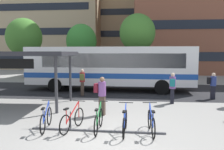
% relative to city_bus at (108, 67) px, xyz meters
% --- Properties ---
extents(ground, '(200.00, 200.00, 0.00)m').
position_rel_city_bus_xyz_m(ground, '(0.98, -9.24, -1.78)').
color(ground, gray).
extents(bus_lane_asphalt, '(80.00, 7.20, 0.01)m').
position_rel_city_bus_xyz_m(bus_lane_asphalt, '(0.98, -0.00, -1.77)').
color(bus_lane_asphalt, '#232326').
rests_on(bus_lane_asphalt, ground).
extents(city_bus, '(12.10, 2.98, 3.20)m').
position_rel_city_bus_xyz_m(city_bus, '(0.00, 0.00, 0.00)').
color(city_bus, white).
rests_on(city_bus, ground).
extents(bike_rack, '(4.80, 0.18, 0.70)m').
position_rel_city_bus_xyz_m(bike_rack, '(0.54, -8.78, -1.68)').
color(bike_rack, '#47474C').
rests_on(bike_rack, ground).
extents(parked_bicycle_blue_0, '(0.52, 1.71, 0.99)m').
position_rel_city_bus_xyz_m(parked_bicycle_blue_0, '(-1.33, -8.72, -1.39)').
color(parked_bicycle_blue_0, black).
rests_on(parked_bicycle_blue_0, ground).
extents(parked_bicycle_red_1, '(0.61, 1.68, 0.99)m').
position_rel_city_bus_xyz_m(parked_bicycle_red_1, '(-0.37, -8.71, -1.39)').
color(parked_bicycle_red_1, black).
rests_on(parked_bicycle_red_1, ground).
extents(parked_bicycle_green_2, '(0.52, 1.72, 0.99)m').
position_rel_city_bus_xyz_m(parked_bicycle_green_2, '(0.59, -8.71, -1.39)').
color(parked_bicycle_green_2, black).
rests_on(parked_bicycle_green_2, ground).
extents(parked_bicycle_blue_3, '(0.52, 1.72, 0.99)m').
position_rel_city_bus_xyz_m(parked_bicycle_blue_3, '(1.53, -8.85, -1.39)').
color(parked_bicycle_blue_3, black).
rests_on(parked_bicycle_blue_3, ground).
extents(parked_bicycle_blue_4, '(0.52, 1.72, 0.99)m').
position_rel_city_bus_xyz_m(parked_bicycle_blue_4, '(2.44, -8.77, -1.39)').
color(parked_bicycle_blue_4, black).
rests_on(parked_bicycle_blue_4, ground).
extents(transit_shelter, '(6.28, 3.69, 2.84)m').
position_rel_city_bus_xyz_m(transit_shelter, '(-4.43, -5.31, 0.89)').
color(transit_shelter, '#38383D').
rests_on(transit_shelter, ground).
extents(commuter_olive_pack_0, '(0.39, 0.56, 1.74)m').
position_rel_city_bus_xyz_m(commuter_olive_pack_0, '(-1.46, -2.26, -0.77)').
color(commuter_olive_pack_0, '#47382D').
rests_on(commuter_olive_pack_0, ground).
extents(commuter_maroon_pack_2, '(0.57, 0.40, 1.73)m').
position_rel_city_bus_xyz_m(commuter_maroon_pack_2, '(0.40, -6.65, -0.78)').
color(commuter_maroon_pack_2, '#47382D').
rests_on(commuter_maroon_pack_2, ground).
extents(commuter_teal_pack_5, '(0.40, 0.57, 1.70)m').
position_rel_city_bus_xyz_m(commuter_teal_pack_5, '(3.96, -4.01, -0.80)').
color(commuter_teal_pack_5, black).
rests_on(commuter_teal_pack_5, ground).
extents(commuter_black_pack_6, '(0.57, 0.39, 1.59)m').
position_rel_city_bus_xyz_m(commuter_black_pack_6, '(6.56, -2.60, -0.86)').
color(commuter_black_pack_6, black).
rests_on(commuter_black_pack_6, ground).
extents(street_tree_0, '(3.80, 3.80, 6.49)m').
position_rel_city_bus_xyz_m(street_tree_0, '(-9.92, 7.09, 2.65)').
color(street_tree_0, brown).
rests_on(street_tree_0, ground).
extents(street_tree_1, '(3.35, 3.35, 5.95)m').
position_rel_city_bus_xyz_m(street_tree_1, '(-3.90, 8.26, 2.27)').
color(street_tree_1, brown).
rests_on(street_tree_1, ground).
extents(street_tree_2, '(3.42, 3.42, 6.52)m').
position_rel_city_bus_xyz_m(street_tree_2, '(2.20, 5.61, 2.91)').
color(street_tree_2, brown).
rests_on(street_tree_2, ground).
extents(building_left_wing, '(17.34, 10.45, 19.26)m').
position_rel_city_bus_xyz_m(building_left_wing, '(-12.73, 23.94, 7.86)').
color(building_left_wing, tan).
rests_on(building_left_wing, ground).
extents(building_centre_block, '(18.33, 11.82, 15.44)m').
position_rel_city_bus_xyz_m(building_centre_block, '(-2.51, 30.26, 5.95)').
color(building_centre_block, tan).
rests_on(building_centre_block, ground).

